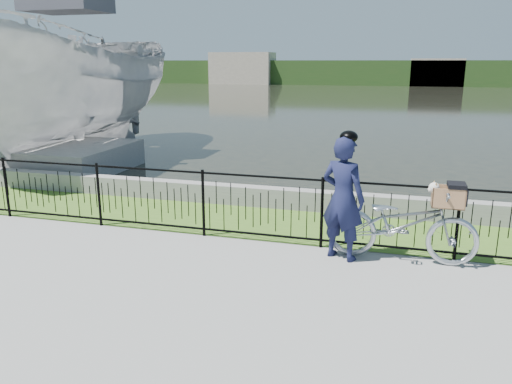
% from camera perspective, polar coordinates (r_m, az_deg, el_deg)
% --- Properties ---
extents(ground, '(120.00, 120.00, 0.00)m').
position_cam_1_polar(ground, '(6.88, -3.08, -10.09)').
color(ground, gray).
rests_on(ground, ground).
extents(grass_strip, '(60.00, 2.00, 0.01)m').
position_cam_1_polar(grass_strip, '(9.20, 2.18, -3.53)').
color(grass_strip, '#446A21').
rests_on(grass_strip, ground).
extents(water, '(120.00, 120.00, 0.00)m').
position_cam_1_polar(water, '(39.06, 13.07, 10.11)').
color(water, black).
rests_on(water, ground).
extents(quay_wall, '(60.00, 0.30, 0.40)m').
position_cam_1_polar(quay_wall, '(10.08, 3.55, -0.75)').
color(quay_wall, gray).
rests_on(quay_wall, ground).
extents(fence, '(14.00, 0.06, 1.15)m').
position_cam_1_polar(fence, '(8.11, 0.53, -1.82)').
color(fence, black).
rests_on(fence, ground).
extents(far_treeline, '(120.00, 6.00, 3.00)m').
position_cam_1_polar(far_treeline, '(65.94, 14.52, 13.06)').
color(far_treeline, '#254118').
rests_on(far_treeline, ground).
extents(far_building_left, '(8.00, 4.00, 4.00)m').
position_cam_1_polar(far_building_left, '(66.98, -1.55, 13.96)').
color(far_building_left, '#A19581').
rests_on(far_building_left, ground).
extents(far_building_right, '(6.00, 3.00, 3.20)m').
position_cam_1_polar(far_building_right, '(64.53, 19.93, 12.73)').
color(far_building_right, '#A19581').
rests_on(far_building_right, ground).
extents(bicycle_rig, '(2.16, 0.75, 1.25)m').
position_cam_1_polar(bicycle_rig, '(7.65, 16.39, -3.44)').
color(bicycle_rig, '#B2B8BF').
rests_on(bicycle_rig, ground).
extents(cyclist, '(0.80, 0.67, 1.93)m').
position_cam_1_polar(cyclist, '(7.43, 9.91, -0.58)').
color(cyclist, '#141738').
rests_on(cyclist, ground).
extents(boat_near, '(4.85, 10.77, 5.84)m').
position_cam_1_polar(boat_near, '(16.07, -20.08, 11.12)').
color(boat_near, '#A9A9A9').
rests_on(boat_near, water).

